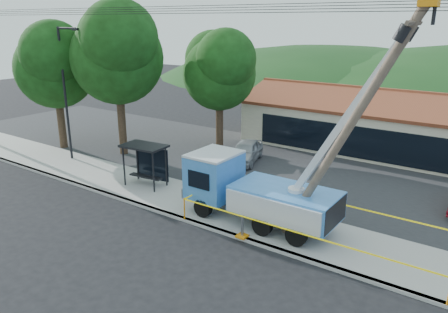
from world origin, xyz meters
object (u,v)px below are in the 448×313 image
Objects in this scene: car_silver at (245,163)px; leaning_pole at (352,122)px; utility_truck at (256,189)px; bus_shelter at (146,155)px.

leaning_pole is at bearing -55.16° from car_silver.
utility_truck reaches higher than car_silver.
utility_truck is 2.45× the size of car_silver.
car_silver is at bearing 125.34° from utility_truck.
bus_shelter is at bearing -124.42° from car_silver.
bus_shelter is at bearing 176.58° from leaning_pole.
utility_truck is at bearing -9.48° from bus_shelter.
leaning_pole is (4.36, -0.20, 3.83)m from utility_truck.
bus_shelter reaches higher than car_silver.
bus_shelter is 0.63× the size of car_silver.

